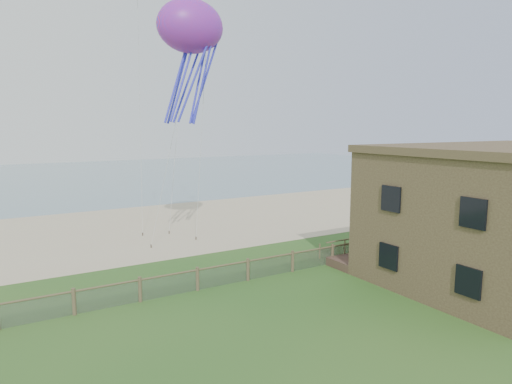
# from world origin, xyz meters

# --- Properties ---
(ground) EXTENTS (160.00, 160.00, 0.00)m
(ground) POSITION_xyz_m (0.00, 0.00, 0.00)
(ground) COLOR #24541D
(ground) RESTS_ON ground
(sand_beach) EXTENTS (72.00, 20.00, 0.02)m
(sand_beach) POSITION_xyz_m (0.00, 22.00, 0.00)
(sand_beach) COLOR tan
(sand_beach) RESTS_ON ground
(ocean) EXTENTS (160.00, 68.00, 0.02)m
(ocean) POSITION_xyz_m (0.00, 66.00, 0.00)
(ocean) COLOR slate
(ocean) RESTS_ON ground
(chainlink_fence) EXTENTS (36.20, 0.20, 1.25)m
(chainlink_fence) POSITION_xyz_m (0.00, 6.00, 0.55)
(chainlink_fence) COLOR #4A3B29
(chainlink_fence) RESTS_ON ground
(motel_deck) EXTENTS (15.00, 2.00, 0.50)m
(motel_deck) POSITION_xyz_m (13.00, 5.00, 0.25)
(motel_deck) COLOR #4F392D
(motel_deck) RESTS_ON ground
(picnic_table) EXTENTS (2.43, 2.13, 0.86)m
(picnic_table) POSITION_xyz_m (7.67, 4.64, 0.43)
(picnic_table) COLOR #4F392D
(picnic_table) RESTS_ON ground
(octopus_kite) EXTENTS (4.08, 3.01, 8.04)m
(octopus_kite) POSITION_xyz_m (-0.41, 12.38, 12.49)
(octopus_kite) COLOR #DE2360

